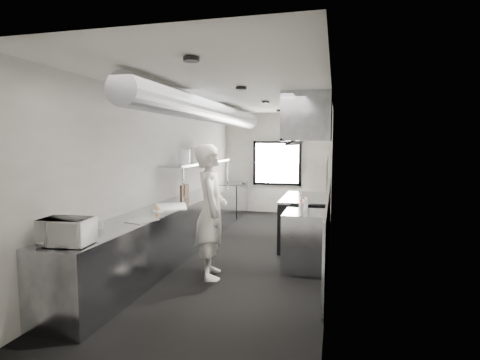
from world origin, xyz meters
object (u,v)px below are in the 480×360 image
Objects in this scene: bottle_station at (305,240)px; plate_stack_d at (210,152)px; squeeze_bottle_c at (301,207)px; knife_block at (185,191)px; far_work_table at (230,199)px; line_cook at (211,211)px; prep_counter at (173,229)px; squeeze_bottle_e at (306,203)px; small_plate at (158,211)px; deli_tub_b at (98,225)px; plate_stack_b at (196,155)px; microwave at (67,231)px; squeeze_bottle_d at (304,205)px; pass_shelf at (200,163)px; cutting_board at (171,206)px; exhaust_hood at (310,120)px; deli_tub_a at (78,229)px; plate_stack_a at (184,157)px; squeeze_bottle_a at (301,210)px; squeeze_bottle_b at (302,208)px; range at (305,221)px.

plate_stack_d is (-2.33, 2.31, 1.31)m from bottle_station.
knife_block is at bearing 157.23° from squeeze_bottle_c.
knife_block reaches higher than far_work_table.
line_cook is 5.19× the size of plate_stack_d.
prep_counter is 2.35m from squeeze_bottle_e.
small_plate is at bearing -166.11° from squeeze_bottle_c.
plate_stack_b is (0.05, 3.29, 0.78)m from deli_tub_b.
small_plate is at bearing -86.18° from plate_stack_b.
squeeze_bottle_d is (2.24, 2.67, -0.06)m from microwave.
plate_stack_d is (0.01, 0.61, 0.22)m from pass_shelf.
plate_stack_b is at bearing 93.82° from small_plate.
squeeze_bottle_d reaches higher than cutting_board.
plate_stack_b reaches higher than knife_block.
cutting_board is 2.13m from squeeze_bottle_c.
exhaust_hood reaches higher than cutting_board.
pass_shelf is 3.52m from deli_tub_b.
cutting_board is 1.11m from knife_block.
knife_block is (0.08, 3.06, 0.07)m from deli_tub_a.
plate_stack_a is 1.59× the size of squeeze_bottle_a.
deli_tub_a is at bearing -137.80° from squeeze_bottle_d.
squeeze_bottle_a is 1.00× the size of squeeze_bottle_b.
microwave is 4.09m from plate_stack_b.
squeeze_bottle_a is 0.90× the size of squeeze_bottle_e.
squeeze_bottle_c is (2.29, -1.51, -0.74)m from plate_stack_b.
squeeze_bottle_c is (1.23, 0.69, 0.01)m from line_cook.
far_work_table is 8.21× the size of deli_tub_a.
exhaust_hood is at bearing 91.04° from squeeze_bottle_d.
plate_stack_a is at bearing 161.80° from squeeze_bottle_d.
plate_stack_d reaches higher than deli_tub_b.
exhaust_hood is 1.77m from squeeze_bottle_e.
squeeze_bottle_b is 0.90× the size of squeeze_bottle_e.
line_cook is 1.63m from squeeze_bottle_e.
line_cook is 1.41m from squeeze_bottle_c.
squeeze_bottle_e reaches higher than deli_tub_a.
squeeze_bottle_d is (0.02, -1.25, -1.40)m from exhaust_hood.
deli_tub_b is at bearing -91.22° from far_work_table.
squeeze_bottle_a is at bearing 6.36° from small_plate.
plate_stack_a reaches higher than small_plate.
plate_stack_a is (-2.26, -0.48, 1.23)m from range.
pass_shelf is at bearing -91.07° from far_work_table.
plate_stack_a reaches higher than squeeze_bottle_d.
exhaust_hood is 1.92m from range.
far_work_table is 2.70m from plate_stack_b.
range is 1.36m from squeeze_bottle_d.
deli_tub_a is (-0.14, -3.77, -0.58)m from pass_shelf.
exhaust_hood is 3.26m from small_plate.
microwave reaches higher than knife_block.
prep_counter is 15.97× the size of plate_stack_d.
small_plate is (-2.23, -0.53, 0.46)m from bottle_station.
plate_stack_d reaches higher than squeeze_bottle_d.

